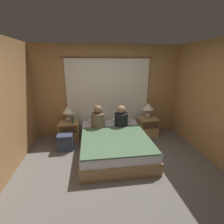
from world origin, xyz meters
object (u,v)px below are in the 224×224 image
person_left_in_bed (98,119)px  person_right_in_bed (121,118)px  nightstand_left (69,131)px  nightstand_right (148,127)px  lamp_left (68,111)px  lamp_right (148,108)px  beer_bottle_on_left_stand (73,120)px  pillow_right (121,119)px  backpack_on_floor (65,141)px  pillow_left (97,120)px  bed (114,143)px

person_left_in_bed → person_right_in_bed: (0.60, 0.00, -0.01)m
nightstand_left → nightstand_right: (2.20, 0.00, 0.00)m
lamp_left → lamp_right: same height
nightstand_left → beer_bottle_on_left_stand: 0.38m
pillow_right → backpack_on_floor: (-1.48, -0.60, -0.27)m
lamp_left → pillow_left: (0.76, 0.03, -0.31)m
beer_bottle_on_left_stand → backpack_on_floor: bearing=-111.6°
beer_bottle_on_left_stand → pillow_left: bearing=15.9°
nightstand_right → person_left_in_bed: bearing=-169.6°
lamp_left → lamp_right: (2.20, 0.00, 0.00)m
lamp_right → person_left_in_bed: size_ratio=0.73×
nightstand_left → lamp_right: lamp_right is taller
bed → backpack_on_floor: 1.17m
lamp_right → nightstand_right: bearing=-90.0°
pillow_right → person_left_in_bed: person_left_in_bed is taller
bed → pillow_right: bearing=68.1°
lamp_right → nightstand_left: bearing=-178.4°
person_left_in_bed → pillow_right: bearing=28.2°
bed → pillow_right: 0.94m
nightstand_left → person_left_in_bed: bearing=-19.0°
lamp_left → backpack_on_floor: 0.81m
nightstand_right → person_right_in_bed: (-0.83, -0.26, 0.39)m
bed → person_left_in_bed: 0.74m
nightstand_right → person_left_in_bed: size_ratio=0.89×
lamp_left → lamp_right: 2.20m
nightstand_right → pillow_left: pillow_left is taller
nightstand_left → lamp_left: lamp_left is taller
bed → nightstand_left: 1.33m
lamp_right → bed: bearing=-143.9°
lamp_right → pillow_left: lamp_right is taller
nightstand_left → backpack_on_floor: 0.51m
pillow_left → person_left_in_bed: person_left_in_bed is taller
bed → nightstand_right: nightstand_right is taller
bed → person_right_in_bed: bearing=61.0°
pillow_left → person_left_in_bed: bearing=-89.5°
nightstand_left → nightstand_right: size_ratio=1.00×
nightstand_left → backpack_on_floor: size_ratio=1.32×
bed → pillow_left: (-0.33, 0.83, 0.28)m
nightstand_right → person_left_in_bed: person_left_in_bed is taller
pillow_left → pillow_right: bearing=0.0°
bed → nightstand_left: (-1.10, 0.74, 0.05)m
bed → person_left_in_bed: bearing=124.9°
person_left_in_bed → pillow_left: bearing=90.5°
bed → nightstand_left: size_ratio=3.92×
person_left_in_bed → lamp_right: bearing=12.8°
beer_bottle_on_left_stand → backpack_on_floor: beer_bottle_on_left_stand is taller
lamp_left → pillow_right: bearing=1.3°
nightstand_left → person_left_in_bed: (0.77, -0.26, 0.41)m
pillow_left → pillow_right: size_ratio=1.00×
person_left_in_bed → nightstand_left: bearing=161.0°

